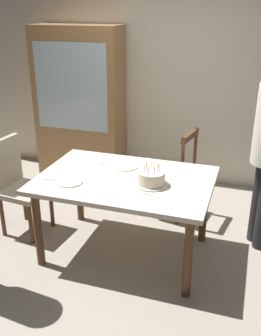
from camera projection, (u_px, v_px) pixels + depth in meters
name	position (u px, v px, depth m)	size (l,w,h in m)	color
ground	(125.00, 251.00, 3.62)	(6.40, 6.40, 0.00)	#9E9384
back_wall	(174.00, 77.00, 4.74)	(6.40, 0.10, 2.60)	beige
dining_table	(125.00, 187.00, 3.37)	(1.49, 1.02, 0.75)	beige
birthday_cake	(152.00, 179.00, 3.19)	(0.28, 0.28, 0.19)	silver
plate_near_celebrant	(70.00, 182.00, 3.25)	(0.22, 0.22, 0.01)	white
plate_far_side	(125.00, 167.00, 3.55)	(0.22, 0.22, 0.01)	white
fork_near_celebrant	(52.00, 180.00, 3.29)	(0.18, 0.02, 0.01)	silver
fork_far_side	(109.00, 165.00, 3.60)	(0.18, 0.02, 0.01)	silver
fork_near_guest	(149.00, 195.00, 3.03)	(0.18, 0.02, 0.01)	silver
chair_spindle_back	(172.00, 175.00, 4.10)	(0.51, 0.51, 0.95)	tan
chair_upholstered	(17.00, 181.00, 3.78)	(0.48, 0.48, 0.95)	tan
china_cabinet	(80.00, 104.00, 4.95)	(1.10, 0.45, 1.90)	#9E7042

